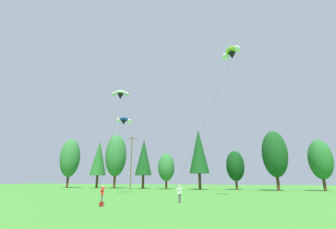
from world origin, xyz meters
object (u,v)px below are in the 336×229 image
kite_flyer_near (102,193)px  kite_flyer_mid (180,192)px  parafoil_kite_high_white (120,94)px  parafoil_kite_far_blue_white (124,121)px  backpack (101,204)px  parafoil_kite_mid_lime_white (231,53)px  utility_pole (131,161)px

kite_flyer_near → kite_flyer_mid: bearing=29.1°
kite_flyer_mid → parafoil_kite_high_white: parafoil_kite_high_white is taller
parafoil_kite_far_blue_white → backpack: bearing=-65.1°
parafoil_kite_high_white → parafoil_kite_far_blue_white: 7.63m
kite_flyer_mid → parafoil_kite_far_blue_white: parafoil_kite_far_blue_white is taller
kite_flyer_mid → parafoil_kite_mid_lime_white: parafoil_kite_mid_lime_white is taller
parafoil_kite_mid_lime_white → backpack: 25.89m
kite_flyer_mid → backpack: bearing=-134.2°
kite_flyer_mid → parafoil_kite_high_white: (-11.24, 6.60, 14.08)m
parafoil_kite_far_blue_white → backpack: size_ratio=45.94×
parafoil_kite_far_blue_white → parafoil_kite_high_white: bearing=-66.7°
kite_flyer_near → kite_flyer_mid: same height
parafoil_kite_far_blue_white → kite_flyer_mid: bearing=-43.2°
kite_flyer_mid → parafoil_kite_mid_lime_white: bearing=51.3°
kite_flyer_near → parafoil_kite_far_blue_white: size_ratio=0.09×
utility_pole → parafoil_kite_far_blue_white: bearing=-69.7°
backpack → parafoil_kite_high_white: bearing=70.7°
parafoil_kite_high_white → kite_flyer_mid: bearing=-30.4°
kite_flyer_mid → parafoil_kite_high_white: size_ratio=0.12×
kite_flyer_near → kite_flyer_mid: size_ratio=1.00×
kite_flyer_near → parafoil_kite_mid_lime_white: parafoil_kite_mid_lime_white is taller
parafoil_kite_high_white → parafoil_kite_mid_lime_white: 17.73m
kite_flyer_mid → parafoil_kite_high_white: 19.19m
utility_pole → kite_flyer_mid: utility_pole is taller
parafoil_kite_high_white → parafoil_kite_mid_lime_white: parafoil_kite_mid_lime_white is taller
parafoil_kite_far_blue_white → parafoil_kite_mid_lime_white: bearing=-16.4°
utility_pole → kite_flyer_near: size_ratio=7.29×
kite_flyer_near → parafoil_kite_high_white: (-4.65, 10.27, 14.08)m
parafoil_kite_mid_lime_white → backpack: parafoil_kite_mid_lime_white is taller
backpack → kite_flyer_mid: bearing=0.8°
utility_pole → parafoil_kite_mid_lime_white: (24.94, -19.32, 13.20)m
utility_pole → parafoil_kite_high_white: parafoil_kite_high_white is taller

